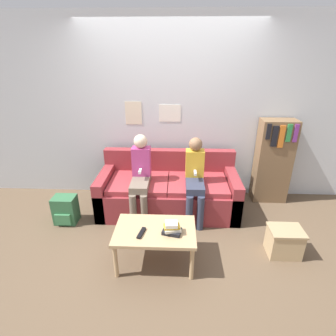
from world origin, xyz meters
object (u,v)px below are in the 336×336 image
object	(u,v)px
person_right	(195,176)
bookshelf	(273,161)
coffee_table	(155,233)
storage_box	(284,241)
couch	(168,191)
person_left	(141,174)
backpack	(66,210)
tv_remote	(141,233)

from	to	relation	value
person_right	bookshelf	bearing A→B (deg)	24.06
coffee_table	storage_box	size ratio (longest dim) A/B	2.30
coffee_table	couch	bearing A→B (deg)	84.93
person_left	backpack	bearing A→B (deg)	-168.01
bookshelf	storage_box	xyz separation A→B (m)	(-0.20, -1.23, -0.46)
person_right	backpack	size ratio (longest dim) A/B	2.93
bookshelf	backpack	bearing A→B (deg)	-165.77
bookshelf	backpack	world-z (taller)	bookshelf
coffee_table	bookshelf	size ratio (longest dim) A/B	0.67
person_left	tv_remote	xyz separation A→B (m)	(0.13, -0.96, -0.20)
person_left	person_right	xyz separation A→B (m)	(0.71, -0.00, -0.02)
backpack	coffee_table	bearing A→B (deg)	-28.37
couch	storage_box	xyz separation A→B (m)	(1.33, -0.90, -0.11)
couch	storage_box	distance (m)	1.60
couch	tv_remote	xyz separation A→B (m)	(-0.23, -1.15, 0.16)
tv_remote	bookshelf	size ratio (longest dim) A/B	0.14
coffee_table	storage_box	world-z (taller)	coffee_table
coffee_table	person_right	size ratio (longest dim) A/B	0.76
couch	bookshelf	world-z (taller)	bookshelf
person_left	storage_box	xyz separation A→B (m)	(1.68, -0.71, -0.47)
person_right	storage_box	size ratio (longest dim) A/B	3.02
couch	person_right	size ratio (longest dim) A/B	1.74
person_left	bookshelf	world-z (taller)	bookshelf
person_right	storage_box	world-z (taller)	person_right
person_right	coffee_table	bearing A→B (deg)	-116.97
person_left	coffee_table	bearing A→B (deg)	-73.45
tv_remote	storage_box	size ratio (longest dim) A/B	0.48
coffee_table	bookshelf	bearing A→B (deg)	40.93
bookshelf	backpack	size ratio (longest dim) A/B	3.32
bookshelf	storage_box	distance (m)	1.32
couch	bookshelf	distance (m)	1.60
bookshelf	backpack	xyz separation A→B (m)	(-2.87, -0.73, -0.44)
couch	person_left	size ratio (longest dim) A/B	1.70
storage_box	person_left	bearing A→B (deg)	157.21
storage_box	coffee_table	bearing A→B (deg)	-172.89
coffee_table	storage_box	distance (m)	1.45
person_right	storage_box	bearing A→B (deg)	-35.84
person_right	tv_remote	bearing A→B (deg)	-121.15
couch	person_right	world-z (taller)	person_right
storage_box	person_right	bearing A→B (deg)	144.16
couch	storage_box	bearing A→B (deg)	-34.06
tv_remote	backpack	size ratio (longest dim) A/B	0.47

